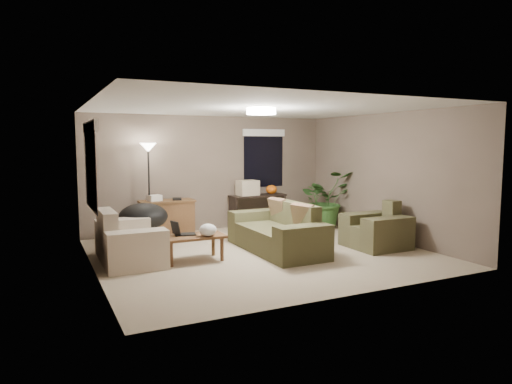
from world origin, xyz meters
name	(u,v)px	position (x,y,z in m)	size (l,w,h in m)	color
room_shell	(261,182)	(0.00, 0.00, 1.25)	(5.50, 5.50, 5.50)	tan
main_sofa	(278,234)	(0.36, 0.04, 0.29)	(0.95, 2.20, 0.85)	#46442A
throw_pillows	(291,213)	(0.62, 0.04, 0.65)	(0.35, 1.38, 0.47)	#8C7251
loveseat	(127,243)	(-2.19, 0.45, 0.30)	(0.90, 1.60, 0.85)	beige
armchair	(376,231)	(2.10, -0.53, 0.30)	(0.95, 1.00, 0.85)	brown
coffee_table	(193,239)	(-1.23, 0.00, 0.36)	(1.00, 0.55, 0.42)	brown
laptop	(181,232)	(-1.40, 0.10, 0.48)	(0.41, 0.29, 0.24)	black
plastic_bag	(208,230)	(-1.03, -0.15, 0.52)	(0.28, 0.26, 0.20)	white
desk	(167,218)	(-1.10, 2.11, 0.38)	(1.10, 0.50, 0.75)	brown
desk_papers	(159,198)	(-1.25, 2.10, 0.80)	(0.71, 0.31, 0.12)	silver
console_table	(258,208)	(1.02, 2.22, 0.44)	(1.30, 0.40, 0.75)	black
pumpkin	(271,190)	(1.37, 2.22, 0.85)	(0.25, 0.25, 0.21)	orange
cardboard_box	(248,188)	(0.77, 2.22, 0.92)	(0.45, 0.33, 0.33)	beige
papasan_chair	(143,221)	(-1.71, 1.47, 0.47)	(0.93, 0.93, 0.80)	black
floor_lamp	(148,159)	(-1.45, 2.12, 1.60)	(0.32, 0.32, 1.91)	black
ceiling_fixture	(261,111)	(0.00, 0.00, 2.44)	(0.50, 0.50, 0.10)	white
houseplant	(324,206)	(2.33, 1.48, 0.51)	(1.17, 1.30, 1.01)	#2D5923
cat_scratching_post	(359,229)	(2.25, 0.15, 0.21)	(0.32, 0.32, 0.50)	tan
window_left	(90,151)	(-2.73, 0.30, 1.78)	(0.05, 1.56, 1.33)	black
window_back	(264,149)	(1.30, 2.48, 1.79)	(1.06, 0.05, 1.33)	black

